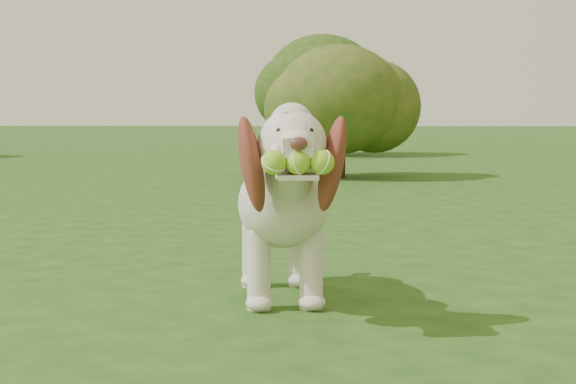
{
  "coord_description": "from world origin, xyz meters",
  "views": [
    {
      "loc": [
        0.82,
        -3.06,
        0.8
      ],
      "look_at": [
        0.61,
        0.28,
        0.48
      ],
      "focal_mm": 55.0,
      "sensor_mm": 36.0,
      "label": 1
    }
  ],
  "objects": [
    {
      "name": "dog",
      "position": [
        0.57,
        0.54,
        0.44
      ],
      "size": [
        0.54,
        1.26,
        0.82
      ],
      "rotation": [
        0.0,
        0.0,
        0.16
      ],
      "color": "silver",
      "rests_on": "ground"
    },
    {
      "name": "shrub_i",
      "position": [
        0.45,
        12.36,
        1.24
      ],
      "size": [
        2.03,
        2.03,
        2.1
      ],
      "color": "#382314",
      "rests_on": "ground"
    },
    {
      "name": "shrub_c",
      "position": [
        0.76,
        7.28,
        0.91
      ],
      "size": [
        1.5,
        1.5,
        1.56
      ],
      "color": "#382314",
      "rests_on": "ground"
    },
    {
      "name": "ground",
      "position": [
        0.0,
        0.0,
        0.0
      ],
      "size": [
        80.0,
        80.0,
        0.0
      ],
      "primitive_type": "plane",
      "color": "#1D4413",
      "rests_on": "ground"
    }
  ]
}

